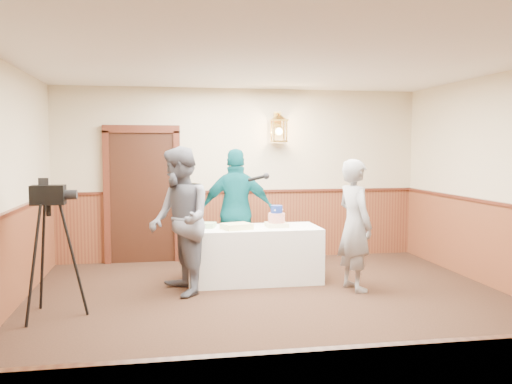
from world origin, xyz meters
TOP-DOWN VIEW (x-y plane):
  - ground at (0.00, 0.00)m, footprint 7.00×7.00m
  - room_shell at (-0.05, 0.45)m, footprint 6.02×7.02m
  - display_table at (-0.07, 1.90)m, footprint 1.80×0.80m
  - tiered_cake at (0.25, 1.88)m, footprint 0.29×0.29m
  - sheet_cake_yellow at (-0.32, 1.76)m, footprint 0.44×0.39m
  - sheet_cake_green at (-0.73, 1.99)m, footprint 0.34×0.31m
  - interviewer at (-1.09, 1.40)m, footprint 1.62×1.04m
  - baker at (1.14, 1.23)m, footprint 0.53×0.69m
  - assistant_p at (-0.22, 2.46)m, footprint 1.12×0.59m
  - tv_camera_rig at (-2.50, 0.73)m, footprint 0.56×0.53m

SIDE VIEW (x-z plane):
  - ground at x=0.00m, z-range 0.00..0.00m
  - display_table at x=-0.07m, z-range 0.00..0.75m
  - tv_camera_rig at x=-2.50m, z-range -0.07..1.36m
  - sheet_cake_green at x=-0.73m, z-range 0.75..0.82m
  - sheet_cake_yellow at x=-0.32m, z-range 0.75..0.83m
  - baker at x=1.14m, z-range 0.00..1.69m
  - tiered_cake at x=0.25m, z-range 0.72..1.01m
  - assistant_p at x=-0.22m, z-range 0.00..1.82m
  - interviewer at x=-1.09m, z-range 0.00..1.86m
  - room_shell at x=-0.05m, z-range 0.12..2.93m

